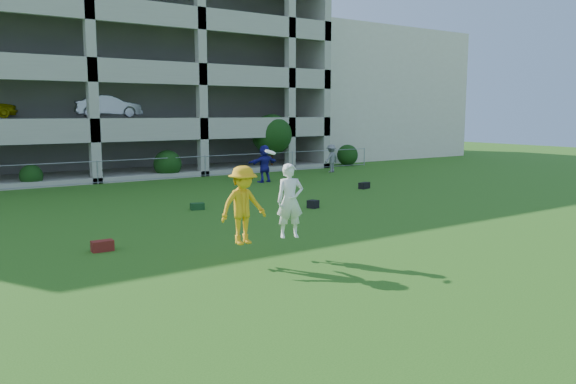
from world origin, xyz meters
TOP-DOWN VIEW (x-y plane):
  - ground at (0.00, 0.00)m, footprint 100.00×100.00m
  - stucco_building at (23.00, 28.00)m, footprint 16.00×14.00m
  - bystander_d at (7.41, 14.92)m, footprint 1.85×0.77m
  - bystander_f at (13.32, 16.78)m, footprint 1.21×0.89m
  - bag_red_a at (-3.88, 4.80)m, footprint 0.56×0.32m
  - crate_d at (4.68, 7.05)m, footprint 0.44×0.44m
  - bag_black_e at (9.98, 10.08)m, footprint 0.66×0.46m
  - bag_green_g at (0.90, 9.20)m, footprint 0.55×0.39m
  - frisbee_contest at (-1.16, 1.52)m, footprint 2.31×0.74m
  - parking_garage at (-0.01, 27.70)m, footprint 30.00×14.00m
  - fence at (0.00, 19.00)m, footprint 36.06×0.06m
  - shrub_row at (4.59, 19.70)m, footprint 34.38×2.52m

SIDE VIEW (x-z plane):
  - ground at x=0.00m, z-range 0.00..0.00m
  - bag_green_g at x=0.90m, z-range 0.00..0.25m
  - bag_red_a at x=-3.88m, z-range 0.00..0.28m
  - crate_d at x=4.68m, z-range 0.00..0.30m
  - bag_black_e at x=9.98m, z-range 0.00..0.30m
  - fence at x=0.00m, z-range 0.01..1.21m
  - bystander_f at x=13.32m, z-range 0.00..1.68m
  - bystander_d at x=7.41m, z-range 0.00..1.93m
  - frisbee_contest at x=-1.16m, z-range 0.34..2.54m
  - shrub_row at x=4.59m, z-range -0.24..3.26m
  - stucco_building at x=23.00m, z-range 0.00..10.00m
  - parking_garage at x=-0.01m, z-range 0.01..12.01m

